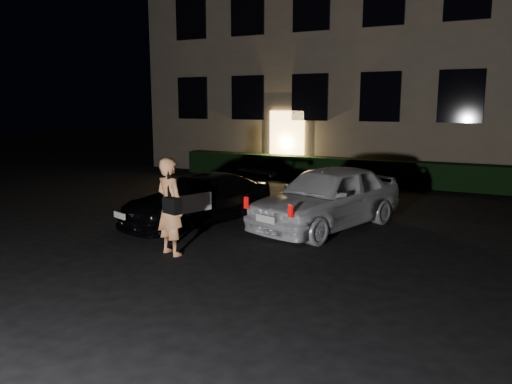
% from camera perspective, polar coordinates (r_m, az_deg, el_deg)
% --- Properties ---
extents(ground, '(80.00, 80.00, 0.00)m').
position_cam_1_polar(ground, '(8.31, -4.80, -9.27)').
color(ground, black).
rests_on(ground, ground).
extents(building, '(20.00, 8.11, 12.00)m').
position_cam_1_polar(building, '(22.28, 16.85, 17.98)').
color(building, brown).
rests_on(building, ground).
extents(hedge, '(15.00, 0.70, 0.85)m').
position_cam_1_polar(hedge, '(17.80, 13.32, 2.24)').
color(hedge, black).
rests_on(hedge, ground).
extents(sedan, '(2.76, 4.19, 1.13)m').
position_cam_1_polar(sedan, '(11.65, -6.64, -0.84)').
color(sedan, black).
rests_on(sedan, ground).
extents(hatch, '(2.80, 4.45, 1.41)m').
position_cam_1_polar(hatch, '(11.24, 8.16, -0.54)').
color(hatch, white).
rests_on(hatch, ground).
extents(man, '(0.75, 0.62, 1.80)m').
position_cam_1_polar(man, '(9.23, -9.76, -1.64)').
color(man, '#FFA167').
rests_on(man, ground).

